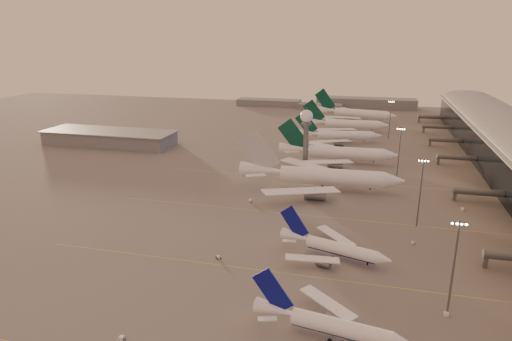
# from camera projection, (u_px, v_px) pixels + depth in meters

# --- Properties ---
(ground) EXTENTS (700.00, 700.00, 0.00)m
(ground) POSITION_uv_depth(u_px,v_px,m) (221.00, 284.00, 124.95)
(ground) COLOR #605D5E
(ground) RESTS_ON ground
(taxiway_markings) EXTENTS (180.00, 185.25, 0.02)m
(taxiway_markings) POSITION_uv_depth(u_px,v_px,m) (346.00, 218.00, 169.69)
(taxiway_markings) COLOR gold
(taxiway_markings) RESTS_ON ground
(hangar) EXTENTS (82.00, 27.00, 8.50)m
(hangar) POSITION_uv_depth(u_px,v_px,m) (110.00, 137.00, 282.32)
(hangar) COLOR slate
(hangar) RESTS_ON ground
(radar_tower) EXTENTS (6.40, 6.40, 31.10)m
(radar_tower) POSITION_uv_depth(u_px,v_px,m) (306.00, 127.00, 229.03)
(radar_tower) COLOR #585B5F
(radar_tower) RESTS_ON ground
(mast_a) EXTENTS (3.60, 0.56, 25.00)m
(mast_a) POSITION_uv_depth(u_px,v_px,m) (454.00, 265.00, 107.10)
(mast_a) COLOR #585B5F
(mast_a) RESTS_ON ground
(mast_b) EXTENTS (3.60, 0.56, 25.00)m
(mast_b) POSITION_uv_depth(u_px,v_px,m) (420.00, 190.00, 158.83)
(mast_b) COLOR #585B5F
(mast_b) RESTS_ON ground
(mast_c) EXTENTS (3.60, 0.56, 25.00)m
(mast_c) POSITION_uv_depth(u_px,v_px,m) (399.00, 151.00, 211.04)
(mast_c) COLOR #585B5F
(mast_c) RESTS_ON ground
(mast_d) EXTENTS (3.60, 0.56, 25.00)m
(mast_d) POSITION_uv_depth(u_px,v_px,m) (390.00, 118.00, 294.98)
(mast_d) COLOR #585B5F
(mast_d) RESTS_ON ground
(distant_horizon) EXTENTS (165.00, 37.50, 9.00)m
(distant_horizon) POSITION_uv_depth(u_px,v_px,m) (336.00, 103.00, 424.75)
(distant_horizon) COLOR slate
(distant_horizon) RESTS_ON ground
(narrowbody_near) EXTENTS (36.72, 29.09, 14.42)m
(narrowbody_near) POSITION_uv_depth(u_px,v_px,m) (329.00, 327.00, 101.66)
(narrowbody_near) COLOR white
(narrowbody_near) RESTS_ON ground
(narrowbody_mid) EXTENTS (35.20, 27.67, 14.14)m
(narrowbody_mid) POSITION_uv_depth(u_px,v_px,m) (333.00, 249.00, 138.90)
(narrowbody_mid) COLOR white
(narrowbody_mid) RESTS_ON ground
(widebody_white) EXTENTS (72.59, 58.11, 25.52)m
(widebody_white) POSITION_uv_depth(u_px,v_px,m) (320.00, 180.00, 199.87)
(widebody_white) COLOR white
(widebody_white) RESTS_ON ground
(greentail_a) EXTENTS (63.44, 51.18, 23.03)m
(greentail_a) POSITION_uv_depth(u_px,v_px,m) (338.00, 155.00, 241.47)
(greentail_a) COLOR white
(greentail_a) RESTS_ON ground
(greentail_b) EXTENTS (53.84, 43.17, 19.65)m
(greentail_b) POSITION_uv_depth(u_px,v_px,m) (339.00, 137.00, 287.34)
(greentail_b) COLOR white
(greentail_b) RESTS_ON ground
(greentail_c) EXTENTS (60.00, 48.43, 21.79)m
(greentail_c) POSITION_uv_depth(u_px,v_px,m) (346.00, 126.00, 320.22)
(greentail_c) COLOR white
(greentail_c) RESTS_ON ground
(greentail_d) EXTENTS (65.16, 52.08, 23.99)m
(greentail_d) POSITION_uv_depth(u_px,v_px,m) (355.00, 115.00, 360.10)
(greentail_d) COLOR white
(greentail_d) RESTS_ON ground
(gsv_truck_a) EXTENTS (5.83, 2.44, 2.30)m
(gsv_truck_a) POSITION_uv_depth(u_px,v_px,m) (123.00, 337.00, 101.32)
(gsv_truck_a) COLOR white
(gsv_truck_a) RESTS_ON ground
(gsv_catering_a) EXTENTS (5.40, 3.15, 4.16)m
(gsv_catering_a) POSITION_uv_depth(u_px,v_px,m) (448.00, 309.00, 110.03)
(gsv_catering_a) COLOR white
(gsv_catering_a) RESTS_ON ground
(gsv_tug_mid) EXTENTS (3.28, 3.53, 0.87)m
(gsv_tug_mid) POSITION_uv_depth(u_px,v_px,m) (218.00, 257.00, 138.88)
(gsv_tug_mid) COLOR white
(gsv_tug_mid) RESTS_ON ground
(gsv_truck_b) EXTENTS (5.24, 2.67, 2.02)m
(gsv_truck_b) POSITION_uv_depth(u_px,v_px,m) (414.00, 242.00, 147.94)
(gsv_truck_b) COLOR white
(gsv_truck_b) RESTS_ON ground
(gsv_truck_c) EXTENTS (6.17, 3.32, 2.36)m
(gsv_truck_c) POSITION_uv_depth(u_px,v_px,m) (251.00, 199.00, 185.54)
(gsv_truck_c) COLOR white
(gsv_truck_c) RESTS_ON ground
(gsv_catering_b) EXTENTS (5.96, 3.37, 4.63)m
(gsv_catering_b) POSITION_uv_depth(u_px,v_px,m) (464.00, 205.00, 175.79)
(gsv_catering_b) COLOR white
(gsv_catering_b) RESTS_ON ground
(gsv_tug_far) EXTENTS (4.42, 4.50, 1.13)m
(gsv_tug_far) POSITION_uv_depth(u_px,v_px,m) (345.00, 179.00, 213.49)
(gsv_tug_far) COLOR #56595B
(gsv_tug_far) RESTS_ON ground
(gsv_truck_d) EXTENTS (2.38, 5.78, 2.29)m
(gsv_truck_d) POSITION_uv_depth(u_px,v_px,m) (260.00, 161.00, 241.58)
(gsv_truck_d) COLOR #C88F17
(gsv_truck_d) RESTS_ON ground
(gsv_tug_hangar) EXTENTS (3.47, 2.35, 0.93)m
(gsv_tug_hangar) POSITION_uv_depth(u_px,v_px,m) (388.00, 155.00, 256.05)
(gsv_tug_hangar) COLOR white
(gsv_tug_hangar) RESTS_ON ground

